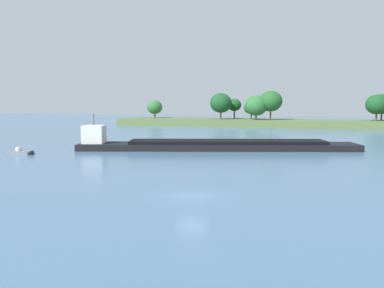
% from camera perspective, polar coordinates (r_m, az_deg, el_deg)
% --- Properties ---
extents(ground_plane, '(400.00, 400.00, 0.00)m').
position_cam_1_polar(ground_plane, '(33.04, 0.01, -7.14)').
color(ground_plane, '#476B8E').
extents(treeline_island, '(91.71, 16.98, 10.87)m').
position_cam_1_polar(treeline_island, '(130.17, 10.04, 3.62)').
color(treeline_island, '#566B3D').
rests_on(treeline_island, ground).
extents(cargo_barge, '(43.07, 19.41, 5.57)m').
position_cam_1_polar(cargo_barge, '(65.63, 2.59, -0.06)').
color(cargo_barge, black).
rests_on(cargo_barge, ground).
extents(small_motorboat, '(4.12, 1.58, 0.97)m').
position_cam_1_polar(small_motorboat, '(64.55, -22.29, -1.05)').
color(small_motorboat, slate).
rests_on(small_motorboat, ground).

